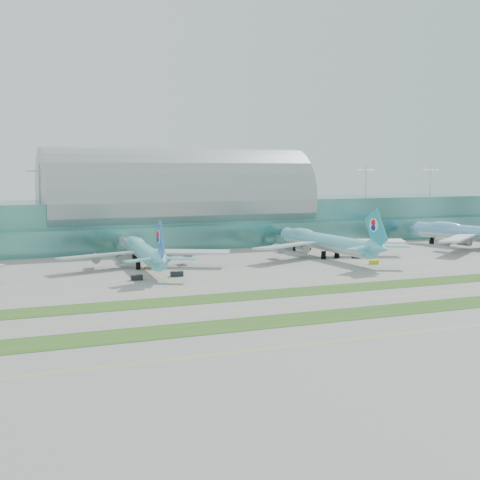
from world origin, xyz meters
name	(u,v)px	position (x,y,z in m)	size (l,w,h in m)	color
ground	(316,292)	(0.00, 0.00, 0.00)	(700.00, 700.00, 0.00)	gray
terminal	(178,212)	(0.01, 128.79, 14.23)	(340.00, 69.10, 36.00)	#3D7A75
grass_strip_near	(373,312)	(0.00, -28.00, 0.04)	(420.00, 12.00, 0.08)	#2D591E
grass_strip_far	(312,291)	(0.00, 2.00, 0.04)	(420.00, 12.00, 0.08)	#2D591E
taxiline_a	(426,331)	(0.00, -48.00, 0.01)	(420.00, 0.35, 0.01)	yellow
taxiline_b	(342,301)	(0.00, -14.00, 0.01)	(420.00, 0.35, 0.01)	yellow
taxiline_c	(287,282)	(0.00, 18.00, 0.01)	(420.00, 0.35, 0.01)	yellow
taxiline_d	(257,271)	(0.00, 40.00, 0.01)	(420.00, 0.35, 0.01)	yellow
airliner_b	(144,251)	(-32.40, 63.06, 5.73)	(59.25, 67.49, 18.56)	#63CAD9
airliner_c	(324,241)	(38.31, 62.95, 6.33)	(65.68, 74.54, 20.52)	#62C8D8
airliner_d	(480,233)	(112.36, 60.87, 6.75)	(67.84, 78.37, 21.89)	#6AB1E9
gse_c	(137,278)	(-41.03, 38.16, 0.80)	(3.48, 2.12, 1.60)	black
gse_d	(177,274)	(-27.59, 40.45, 0.81)	(4.00, 1.87, 1.63)	black
gse_e	(374,262)	(45.55, 39.93, 0.74)	(3.07, 1.82, 1.49)	yellow
gse_f	(357,256)	(48.55, 55.58, 0.77)	(3.94, 2.00, 1.54)	black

